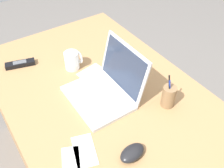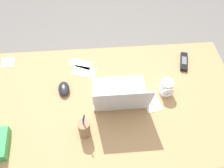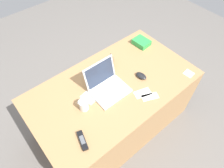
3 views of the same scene
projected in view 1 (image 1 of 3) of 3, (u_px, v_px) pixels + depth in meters
name	position (u px, v px, depth m)	size (l,w,h in m)	color
desk	(113.00, 147.00, 1.46)	(1.58, 0.90, 0.71)	#A87C4F
laptop	(106.00, 88.00, 1.23)	(0.32, 0.30, 0.24)	silver
computer_mouse	(132.00, 153.00, 1.00)	(0.07, 0.11, 0.04)	black
coffee_mug_white	(72.00, 60.00, 1.39)	(0.08, 0.09, 0.10)	white
cordless_phone	(20.00, 64.00, 1.42)	(0.08, 0.16, 0.03)	black
pen_holder	(169.00, 96.00, 1.18)	(0.06, 0.06, 0.18)	olive
paper_note_near_laptop	(84.00, 151.00, 1.03)	(0.15, 0.08, 0.00)	white
paper_note_right	(71.00, 164.00, 0.99)	(0.15, 0.07, 0.00)	white
paper_note_front	(92.00, 73.00, 1.39)	(0.09, 0.14, 0.00)	white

